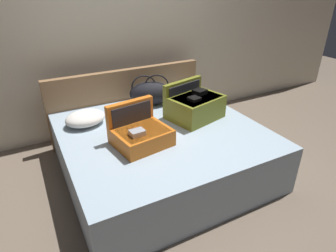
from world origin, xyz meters
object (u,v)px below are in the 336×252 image
object	(u,v)px
hard_case_medium	(140,133)
bed	(162,150)
duffel_bag	(151,93)
pillow_near_headboard	(85,118)
hard_case_large	(195,105)

from	to	relation	value
hard_case_medium	bed	bearing A→B (deg)	18.14
duffel_bag	pillow_near_headboard	size ratio (longest dim) A/B	1.37
hard_case_medium	pillow_near_headboard	size ratio (longest dim) A/B	1.29
bed	hard_case_medium	xyz separation A→B (m)	(-0.28, -0.14, 0.35)
hard_case_medium	pillow_near_headboard	world-z (taller)	hard_case_medium
duffel_bag	bed	bearing A→B (deg)	-105.55
bed	duffel_bag	bearing A→B (deg)	74.45
bed	hard_case_large	distance (m)	0.58
bed	hard_case_large	world-z (taller)	hard_case_large
pillow_near_headboard	duffel_bag	bearing A→B (deg)	12.60
hard_case_medium	duffel_bag	bearing A→B (deg)	50.56
bed	pillow_near_headboard	size ratio (longest dim) A/B	4.68
pillow_near_headboard	bed	bearing A→B (deg)	-35.93
bed	duffel_bag	world-z (taller)	duffel_bag
bed	pillow_near_headboard	world-z (taller)	pillow_near_headboard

